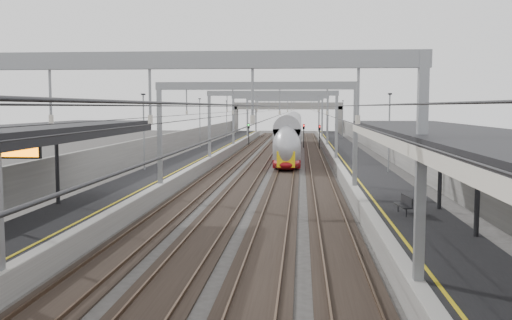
% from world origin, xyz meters
% --- Properties ---
extents(platform_left, '(4.00, 120.00, 1.00)m').
position_xyz_m(platform_left, '(-8.00, 45.00, 0.50)').
color(platform_left, black).
rests_on(platform_left, ground).
extents(platform_right, '(4.00, 120.00, 1.00)m').
position_xyz_m(platform_right, '(8.00, 45.00, 0.50)').
color(platform_right, black).
rests_on(platform_right, ground).
extents(tracks, '(11.40, 140.00, 0.20)m').
position_xyz_m(tracks, '(0.00, 45.00, 0.05)').
color(tracks, black).
rests_on(tracks, ground).
extents(overhead_line, '(13.00, 140.00, 6.60)m').
position_xyz_m(overhead_line, '(0.00, 51.62, 6.14)').
color(overhead_line, gray).
rests_on(overhead_line, platform_left).
extents(canopy_right, '(4.40, 30.00, 4.24)m').
position_xyz_m(canopy_right, '(8.03, 2.99, 5.09)').
color(canopy_right, black).
rests_on(canopy_right, platform_right).
extents(overbridge, '(22.00, 2.20, 6.90)m').
position_xyz_m(overbridge, '(0.00, 100.00, 5.31)').
color(overbridge, slate).
rests_on(overbridge, ground).
extents(wall_left, '(0.30, 120.00, 3.20)m').
position_xyz_m(wall_left, '(-11.20, 45.00, 1.60)').
color(wall_left, slate).
rests_on(wall_left, ground).
extents(wall_right, '(0.30, 120.00, 3.20)m').
position_xyz_m(wall_right, '(11.20, 45.00, 1.60)').
color(wall_right, slate).
rests_on(wall_right, ground).
extents(train, '(2.64, 48.16, 4.18)m').
position_xyz_m(train, '(1.50, 59.38, 2.05)').
color(train, maroon).
rests_on(train, ground).
extents(bench, '(0.64, 1.74, 0.88)m').
position_xyz_m(bench, '(7.73, 12.38, 1.53)').
color(bench, black).
rests_on(bench, platform_right).
extents(signal_green, '(0.32, 0.32, 3.48)m').
position_xyz_m(signal_green, '(-5.20, 72.55, 2.42)').
color(signal_green, black).
rests_on(signal_green, ground).
extents(signal_red_near, '(0.32, 0.32, 3.48)m').
position_xyz_m(signal_red_near, '(3.20, 70.28, 2.42)').
color(signal_red_near, black).
rests_on(signal_red_near, ground).
extents(signal_red_far, '(0.32, 0.32, 3.48)m').
position_xyz_m(signal_red_far, '(5.40, 66.29, 2.42)').
color(signal_red_far, black).
rests_on(signal_red_far, ground).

